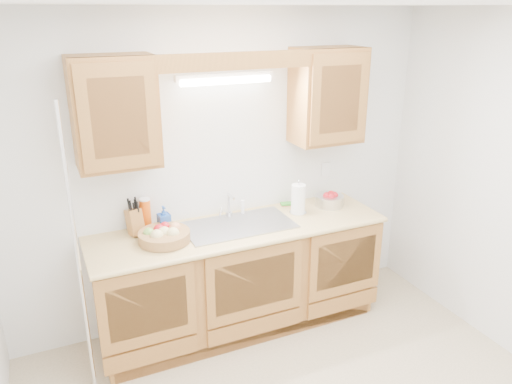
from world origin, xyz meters
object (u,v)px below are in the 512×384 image
paper_towel (298,199)px  apple_bowl (329,200)px  knife_block (135,221)px  fruit_basket (164,235)px

paper_towel → apple_bowl: size_ratio=0.94×
apple_bowl → paper_towel: bearing=-173.4°
knife_block → paper_towel: paper_towel is taller
fruit_basket → apple_bowl: (1.46, 0.11, 0.00)m
knife_block → apple_bowl: knife_block is taller
knife_block → apple_bowl: bearing=-16.1°
fruit_basket → apple_bowl: apple_bowl is taller
fruit_basket → knife_block: bearing=127.3°
fruit_basket → apple_bowl: size_ratio=1.23×
paper_towel → apple_bowl: paper_towel is taller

